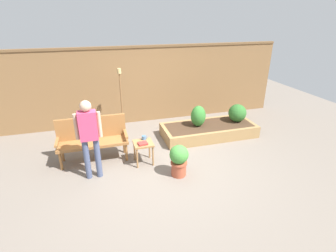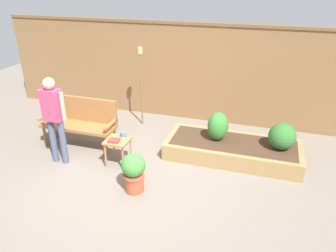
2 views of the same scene
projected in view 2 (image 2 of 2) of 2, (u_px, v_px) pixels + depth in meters
name	position (u px, v px, depth m)	size (l,w,h in m)	color
ground_plane	(134.00, 174.00, 5.42)	(14.00, 14.00, 0.00)	#70665B
fence_back	(177.00, 71.00, 7.20)	(8.40, 0.14, 2.16)	brown
garden_bench	(80.00, 119.00, 6.18)	(1.44, 0.48, 0.94)	#936033
side_table	(118.00, 144.00, 5.57)	(0.40, 0.40, 0.48)	#9E7042
cup_on_table	(123.00, 134.00, 5.62)	(0.12, 0.09, 0.09)	teal
book_on_table	(114.00, 140.00, 5.46)	(0.18, 0.15, 0.04)	#B2332D
potted_boxwood	(134.00, 171.00, 4.88)	(0.37, 0.37, 0.64)	#A84C33
raised_planter_bed	(232.00, 150.00, 5.89)	(2.40, 1.00, 0.30)	#997547
shrub_near_bench	(218.00, 126.00, 5.81)	(0.37, 0.37, 0.54)	brown
shrub_far_corner	(282.00, 136.00, 5.53)	(0.47, 0.47, 0.47)	brown
tiki_torch	(141.00, 73.00, 6.76)	(0.10, 0.10, 1.71)	brown
person_by_bench	(53.00, 114.00, 5.40)	(0.47, 0.20, 1.56)	#475170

